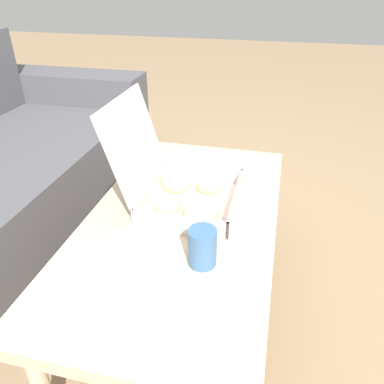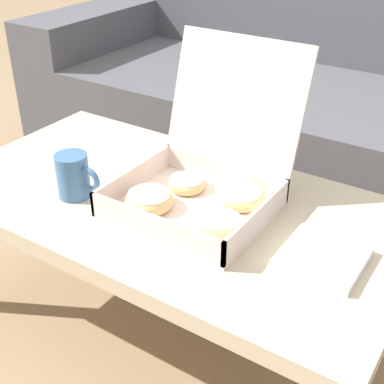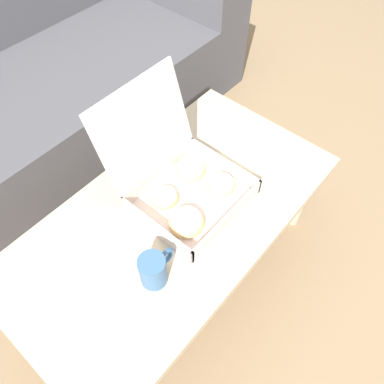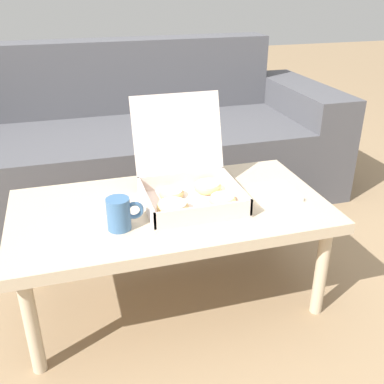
# 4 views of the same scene
# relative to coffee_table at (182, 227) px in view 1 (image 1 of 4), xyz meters

# --- Properties ---
(ground_plane) EXTENTS (12.00, 12.00, 0.00)m
(ground_plane) POSITION_rel_coffee_table_xyz_m (0.00, 0.16, -0.36)
(ground_plane) COLOR #937756
(coffee_table) EXTENTS (1.09, 0.58, 0.40)m
(coffee_table) POSITION_rel_coffee_table_xyz_m (0.00, 0.00, 0.00)
(coffee_table) COLOR #C6B293
(coffee_table) RESTS_ON ground_plane
(pastry_box) EXTENTS (0.33, 0.37, 0.34)m
(pastry_box) POSITION_rel_coffee_table_xyz_m (0.08, 0.03, 0.10)
(pastry_box) COLOR silver
(pastry_box) RESTS_ON coffee_table
(coffee_mug) EXTENTS (0.12, 0.07, 0.11)m
(coffee_mug) POSITION_rel_coffee_table_xyz_m (-0.19, -0.11, 0.09)
(coffee_mug) COLOR #3D6693
(coffee_mug) RESTS_ON coffee_table
(napkin_stack) EXTENTS (0.15, 0.15, 0.02)m
(napkin_stack) POSITION_rel_coffee_table_xyz_m (0.38, -0.03, 0.05)
(napkin_stack) COLOR white
(napkin_stack) RESTS_ON coffee_table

